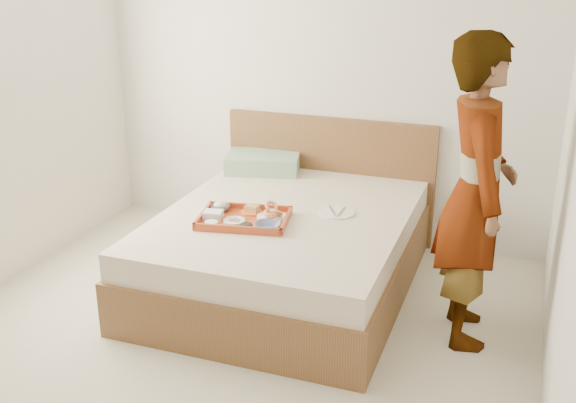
{
  "coord_description": "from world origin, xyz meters",
  "views": [
    {
      "loc": [
        1.53,
        -2.89,
        2.15
      ],
      "look_at": [
        0.14,
        0.9,
        0.65
      ],
      "focal_mm": 42.45,
      "sensor_mm": 36.0,
      "label": 1
    }
  ],
  "objects_px": {
    "dinner_plate": "(337,213)",
    "person": "(476,193)",
    "bed": "(286,250)",
    "tray": "(244,218)"
  },
  "relations": [
    {
      "from": "dinner_plate",
      "to": "person",
      "type": "bearing_deg",
      "value": -19.17
    },
    {
      "from": "dinner_plate",
      "to": "person",
      "type": "relative_size",
      "value": 0.13
    },
    {
      "from": "bed",
      "to": "dinner_plate",
      "type": "bearing_deg",
      "value": 17.53
    },
    {
      "from": "bed",
      "to": "dinner_plate",
      "type": "height_order",
      "value": "dinner_plate"
    },
    {
      "from": "bed",
      "to": "person",
      "type": "height_order",
      "value": "person"
    },
    {
      "from": "bed",
      "to": "person",
      "type": "distance_m",
      "value": 1.36
    },
    {
      "from": "dinner_plate",
      "to": "person",
      "type": "distance_m",
      "value": 1.0
    },
    {
      "from": "bed",
      "to": "person",
      "type": "bearing_deg",
      "value": -9.8
    },
    {
      "from": "tray",
      "to": "person",
      "type": "bearing_deg",
      "value": -9.33
    },
    {
      "from": "tray",
      "to": "person",
      "type": "relative_size",
      "value": 0.31
    }
  ]
}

